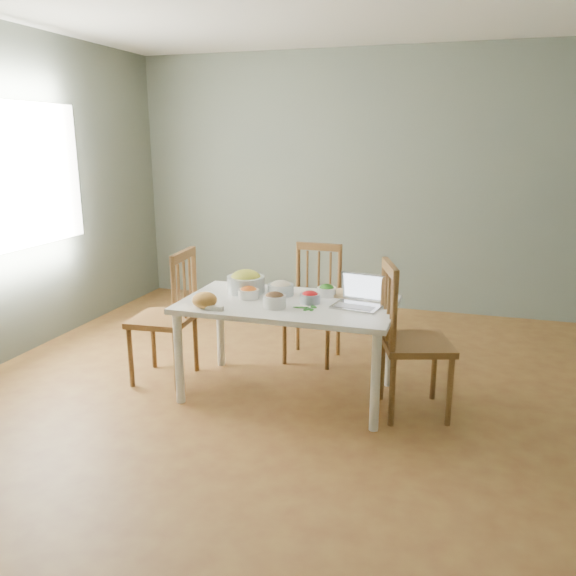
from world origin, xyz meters
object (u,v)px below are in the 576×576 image
(bread_boule, at_px, (205,300))
(dining_table, at_px, (288,348))
(chair_left, at_px, (162,316))
(chair_right, at_px, (416,340))
(chair_far, at_px, (312,304))
(bowl_squash, at_px, (246,281))
(laptop, at_px, (357,292))

(bread_boule, bearing_deg, dining_table, 31.72)
(chair_left, bearing_deg, dining_table, 86.47)
(chair_left, height_order, chair_right, chair_right)
(chair_far, relative_size, chair_left, 0.95)
(chair_far, xyz_separation_m, bread_boule, (-0.49, -1.00, 0.27))
(dining_table, relative_size, chair_left, 1.46)
(dining_table, distance_m, chair_far, 0.71)
(chair_right, distance_m, bowl_squash, 1.31)
(bread_boule, bearing_deg, chair_far, 64.22)
(bowl_squash, bearing_deg, chair_right, -8.19)
(chair_left, distance_m, bread_boule, 0.62)
(chair_left, height_order, bread_boule, chair_left)
(chair_far, bearing_deg, bread_boule, -113.71)
(chair_left, bearing_deg, bowl_squash, 101.79)
(chair_far, bearing_deg, chair_right, -36.60)
(dining_table, relative_size, bowl_squash, 5.31)
(chair_far, relative_size, chair_right, 0.93)
(chair_left, relative_size, bread_boule, 6.03)
(bread_boule, relative_size, bowl_squash, 0.60)
(chair_left, distance_m, chair_right, 1.88)
(dining_table, bearing_deg, bowl_squash, 156.83)
(dining_table, bearing_deg, chair_far, 90.63)
(dining_table, height_order, bowl_squash, bowl_squash)
(chair_far, height_order, bowl_squash, chair_far)
(chair_right, distance_m, bread_boule, 1.43)
(chair_far, xyz_separation_m, bowl_squash, (-0.37, -0.54, 0.30))
(chair_left, xyz_separation_m, laptop, (1.47, 0.03, 0.30))
(chair_right, height_order, bowl_squash, chair_right)
(chair_right, xyz_separation_m, bread_boule, (-1.39, -0.28, 0.23))
(chair_right, distance_m, laptop, 0.50)
(chair_far, distance_m, chair_right, 1.16)
(chair_right, height_order, laptop, chair_right)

